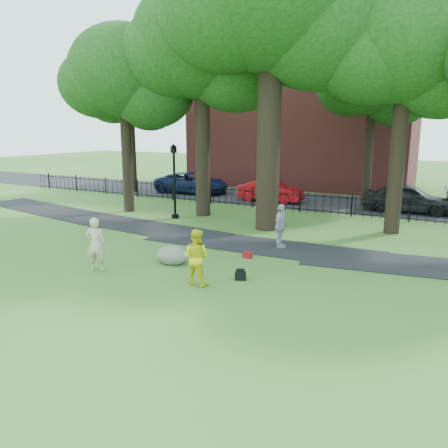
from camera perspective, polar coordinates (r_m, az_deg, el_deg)
The scene contains 17 objects.
ground at distance 15.46m, azimuth -4.45°, elevation -5.83°, with size 120.00×120.00×0.00m, color #376623.
footpath at distance 18.33m, azimuth 4.76°, elevation -2.90°, with size 36.00×2.60×0.03m, color black.
street at distance 29.85m, azimuth 12.22°, elevation 2.85°, with size 80.00×7.00×0.02m, color black.
iron_fence at distance 25.97m, azimuth 9.85°, elevation 2.88°, with size 44.00×0.04×1.20m.
brick_building at distance 38.29m, azimuth 10.13°, elevation 14.02°, with size 18.00×8.00×12.00m, color maroon.
big_tree at distance 21.62m, azimuth 6.68°, elevation 26.58°, with size 10.08×8.61×14.37m.
tree_row at distance 22.29m, azimuth 8.85°, elevation 20.87°, with size 26.82×7.96×12.42m.
woman at distance 15.59m, azimuth -16.41°, elevation -2.56°, with size 0.69×0.45×1.88m, color #C3B686.
man at distance 13.69m, azimuth -3.67°, elevation -4.32°, with size 0.87×0.68×1.80m, color yellow.
pedestrian at distance 17.95m, azimuth 7.38°, elevation -0.29°, with size 1.07×0.45×1.83m, color #A6A6AA.
boulder at distance 16.03m, azimuth -6.81°, elevation -3.89°, with size 1.22×0.92×0.71m, color #5B594B.
lamppost at distance 23.76m, azimuth -6.50°, elevation 5.44°, with size 0.40×0.40×4.02m.
backpack at distance 14.30m, azimuth 2.16°, elevation -6.78°, with size 0.36×0.22×0.27m, color black.
red_bag at distance 16.66m, azimuth 3.08°, elevation -4.03°, with size 0.35×0.22×0.24m, color maroon.
red_sedan at distance 29.33m, azimuth 6.10°, elevation 4.31°, with size 1.51×4.34×1.43m, color red.
navy_van at distance 33.09m, azimuth -4.23°, elevation 5.39°, with size 2.59×5.62×1.56m, color #0C183D.
grey_car at distance 27.61m, azimuth 22.91°, elevation 3.14°, with size 1.98×4.92×1.68m, color black.
Camera 1 is at (7.92, -12.37, 4.85)m, focal length 35.00 mm.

